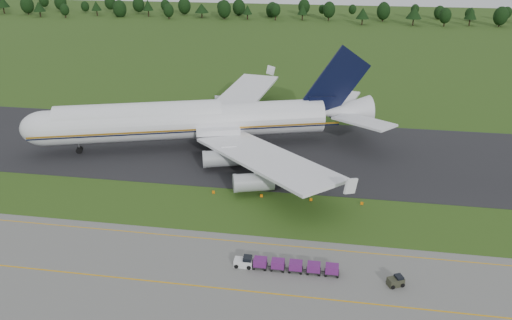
% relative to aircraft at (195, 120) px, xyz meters
% --- Properties ---
extents(ground, '(600.00, 600.00, 0.00)m').
position_rel_aircraft_xyz_m(ground, '(19.17, -27.95, -6.54)').
color(ground, '#294615').
rests_on(ground, ground).
extents(taxiway, '(300.00, 40.00, 0.08)m').
position_rel_aircraft_xyz_m(taxiway, '(19.17, 0.05, -6.50)').
color(taxiway, black).
rests_on(taxiway, ground).
extents(apron_markings, '(300.00, 30.20, 0.01)m').
position_rel_aircraft_xyz_m(apron_markings, '(19.17, -54.93, -6.47)').
color(apron_markings, '#D5980C').
rests_on(apron_markings, apron).
extents(tree_line, '(527.62, 22.47, 11.86)m').
position_rel_aircraft_xyz_m(tree_line, '(26.44, 192.81, -0.42)').
color(tree_line, black).
rests_on(tree_line, ground).
extents(aircraft, '(81.13, 75.96, 22.90)m').
position_rel_aircraft_xyz_m(aircraft, '(0.00, 0.00, 0.00)').
color(aircraft, white).
rests_on(aircraft, ground).
extents(baggage_train, '(15.58, 1.65, 1.59)m').
position_rel_aircraft_xyz_m(baggage_train, '(25.70, -44.30, -5.62)').
color(baggage_train, silver).
rests_on(baggage_train, apron).
extents(utility_cart, '(2.56, 2.14, 1.22)m').
position_rel_aircraft_xyz_m(utility_cart, '(41.61, -45.38, -5.89)').
color(utility_cart, '#2E3021').
rests_on(utility_cart, apron).
extents(edge_markers, '(28.61, 0.30, 0.60)m').
position_rel_aircraft_xyz_m(edge_markers, '(23.66, -22.42, -6.26)').
color(edge_markers, orange).
rests_on(edge_markers, ground).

